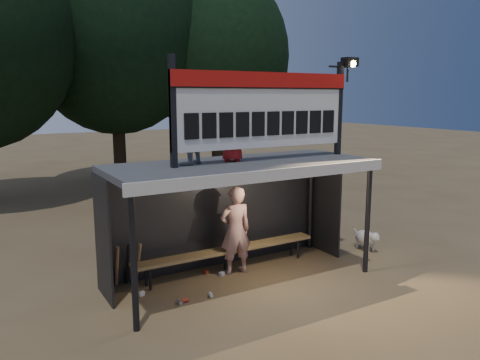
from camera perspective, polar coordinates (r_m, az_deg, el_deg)
name	(u,v)px	position (r m, az deg, el deg)	size (l,w,h in m)	color
ground	(242,280)	(9.32, 0.19, -12.08)	(80.00, 80.00, 0.00)	brown
player	(235,230)	(9.37, -0.56, -6.16)	(0.65, 0.43, 1.78)	silver
child_a	(187,131)	(8.34, -6.52, 5.92)	(0.58, 0.45, 1.20)	slate
child_b	(232,134)	(8.76, -0.98, 5.66)	(0.51, 0.33, 1.04)	maroon
dugout_shelter	(235,185)	(8.99, -0.59, -0.61)	(5.10, 2.08, 2.32)	#3D3E40
scoreboard_assembly	(267,107)	(8.91, 3.36, 8.85)	(4.10, 0.27, 1.99)	black
bench	(228,251)	(9.61, -1.50, -8.61)	(4.00, 0.35, 0.48)	olive
tree_mid	(114,28)	(19.84, -15.11, 17.50)	(7.22, 7.22, 10.36)	black
tree_right	(217,56)	(20.30, -2.86, 14.88)	(6.08, 6.08, 8.72)	#312316
dog	(367,238)	(11.33, 15.19, -6.85)	(0.36, 0.81, 0.49)	beige
bats	(122,265)	(9.10, -14.16, -10.06)	(0.69, 0.35, 0.84)	#9A7547
litter	(192,288)	(8.90, -5.90, -12.98)	(1.81, 1.16, 0.08)	#A62C1C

